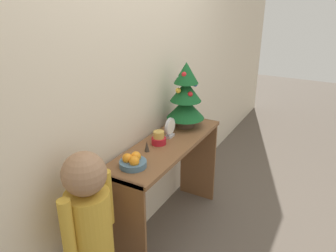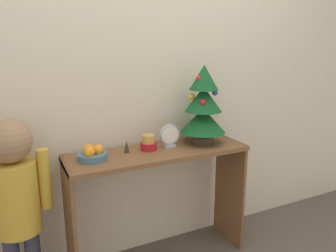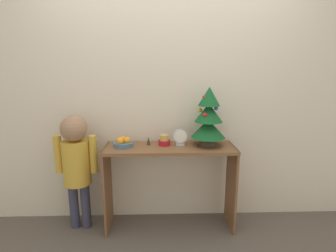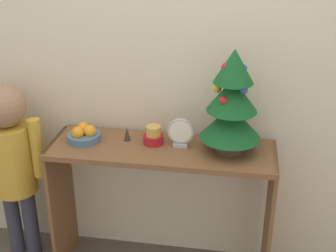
# 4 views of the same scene
# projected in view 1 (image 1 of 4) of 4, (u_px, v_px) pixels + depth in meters

# --- Properties ---
(ground_plane) EXTENTS (12.00, 12.00, 0.00)m
(ground_plane) POSITION_uv_depth(u_px,v_px,m) (188.00, 237.00, 2.68)
(ground_plane) COLOR brown
(back_wall) EXTENTS (7.00, 0.05, 2.50)m
(back_wall) POSITION_uv_depth(u_px,v_px,m) (139.00, 82.00, 2.40)
(back_wall) COLOR beige
(back_wall) RESTS_ON ground_plane
(console_table) EXTENTS (1.20, 0.38, 0.81)m
(console_table) POSITION_uv_depth(u_px,v_px,m) (167.00, 165.00, 2.53)
(console_table) COLOR brown
(console_table) RESTS_ON ground_plane
(mini_tree) EXTENTS (0.31, 0.31, 0.54)m
(mini_tree) POSITION_uv_depth(u_px,v_px,m) (186.00, 96.00, 2.65)
(mini_tree) COLOR #4C3828
(mini_tree) RESTS_ON console_table
(fruit_bowl) EXTENTS (0.18, 0.18, 0.09)m
(fruit_bowl) POSITION_uv_depth(u_px,v_px,m) (133.00, 162.00, 2.11)
(fruit_bowl) COLOR #476B84
(fruit_bowl) RESTS_ON console_table
(singing_bowl) EXTENTS (0.11, 0.11, 0.10)m
(singing_bowl) POSITION_uv_depth(u_px,v_px,m) (159.00, 139.00, 2.42)
(singing_bowl) COLOR #AD1923
(singing_bowl) RESTS_ON console_table
(desk_clock) EXTENTS (0.14, 0.04, 0.16)m
(desk_clock) POSITION_uv_depth(u_px,v_px,m) (170.00, 128.00, 2.52)
(desk_clock) COLOR #B2B2B7
(desk_clock) RESTS_ON console_table
(figurine) EXTENTS (0.04, 0.04, 0.08)m
(figurine) POSITION_uv_depth(u_px,v_px,m) (147.00, 146.00, 2.31)
(figurine) COLOR #382D23
(figurine) RESTS_ON console_table
(child_figure) EXTENTS (0.39, 0.25, 1.11)m
(child_figure) POSITION_uv_depth(u_px,v_px,m) (89.00, 219.00, 1.81)
(child_figure) COLOR #38384C
(child_figure) RESTS_ON ground_plane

